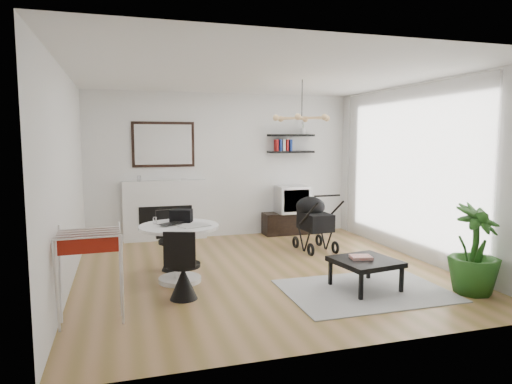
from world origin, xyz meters
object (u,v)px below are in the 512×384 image
object	(u,v)px
fireplace	(165,203)
drying_rack	(90,275)
stroller	(314,225)
coffee_table	(365,263)
tv_console	(292,223)
crt_tv	(292,199)
dining_table	(179,244)
potted_plant	(475,249)

from	to	relation	value
fireplace	drying_rack	world-z (taller)	fireplace
fireplace	stroller	xyz separation A→B (m)	(2.31, -1.45, -0.26)
drying_rack	coffee_table	distance (m)	3.18
tv_console	crt_tv	size ratio (longest dim) A/B	1.86
coffee_table	dining_table	bearing A→B (deg)	156.17
crt_tv	fireplace	bearing A→B (deg)	176.85
fireplace	drying_rack	xyz separation A→B (m)	(-1.08, -3.68, -0.19)
tv_console	dining_table	bearing A→B (deg)	-135.55
fireplace	stroller	distance (m)	2.74
crt_tv	potted_plant	xyz separation A→B (m)	(0.84, -3.89, -0.15)
dining_table	drying_rack	distance (m)	1.51
fireplace	crt_tv	world-z (taller)	fireplace
stroller	drying_rack	bearing A→B (deg)	-150.17
dining_table	potted_plant	world-z (taller)	potted_plant
stroller	potted_plant	distance (m)	2.74
fireplace	potted_plant	size ratio (longest dim) A/B	2.01
tv_console	crt_tv	bearing A→B (deg)	-114.75
fireplace	tv_console	xyz separation A→B (m)	(2.42, -0.13, -0.47)
coffee_table	potted_plant	world-z (taller)	potted_plant
stroller	coffee_table	world-z (taller)	stroller
fireplace	coffee_table	world-z (taller)	fireplace
crt_tv	dining_table	world-z (taller)	crt_tv
fireplace	coffee_table	bearing A→B (deg)	-59.32
fireplace	drying_rack	size ratio (longest dim) A/B	2.28
tv_console	potted_plant	size ratio (longest dim) A/B	1.05
crt_tv	dining_table	xyz separation A→B (m)	(-2.49, -2.44, -0.19)
crt_tv	stroller	xyz separation A→B (m)	(-0.11, -1.32, -0.26)
drying_rack	potted_plant	size ratio (longest dim) A/B	0.88
fireplace	potted_plant	bearing A→B (deg)	-50.94
tv_console	drying_rack	xyz separation A→B (m)	(-3.50, -3.55, 0.29)
stroller	coffee_table	distance (m)	2.08
coffee_table	potted_plant	size ratio (longest dim) A/B	0.75
dining_table	coffee_table	world-z (taller)	dining_table
drying_rack	crt_tv	bearing A→B (deg)	43.35
stroller	dining_table	bearing A→B (deg)	-158.32
dining_table	drying_rack	world-z (taller)	drying_rack
crt_tv	dining_table	size ratio (longest dim) A/B	0.59
drying_rack	potted_plant	distance (m)	4.35
drying_rack	tv_console	bearing A→B (deg)	43.36
crt_tv	coffee_table	world-z (taller)	crt_tv
crt_tv	tv_console	bearing A→B (deg)	65.25
drying_rack	stroller	size ratio (longest dim) A/B	0.95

